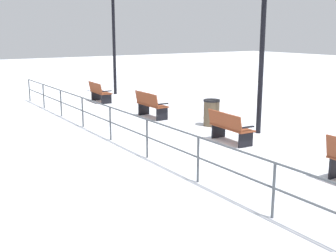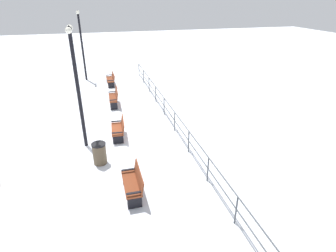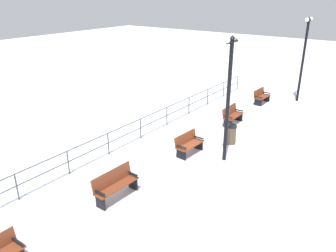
# 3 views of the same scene
# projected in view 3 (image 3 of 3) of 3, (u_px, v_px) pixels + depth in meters

# --- Properties ---
(ground_plane) EXTENTS (80.00, 80.00, 0.00)m
(ground_plane) POSITION_uv_depth(u_px,v_px,m) (187.00, 153.00, 14.30)
(ground_plane) COLOR white
(ground_plane) RESTS_ON ground
(bench_second) EXTENTS (0.56, 1.69, 0.96)m
(bench_second) POSITION_uv_depth(u_px,v_px,m) (115.00, 184.00, 11.04)
(bench_second) COLOR brown
(bench_second) RESTS_ON ground
(bench_third) EXTENTS (0.65, 1.44, 0.87)m
(bench_third) POSITION_uv_depth(u_px,v_px,m) (189.00, 144.00, 14.11)
(bench_third) COLOR brown
(bench_third) RESTS_ON ground
(bench_fourth) EXTENTS (0.56, 1.46, 0.92)m
(bench_fourth) POSITION_uv_depth(u_px,v_px,m) (232.00, 115.00, 17.25)
(bench_fourth) COLOR brown
(bench_fourth) RESTS_ON ground
(bench_fifth) EXTENTS (0.63, 1.39, 0.86)m
(bench_fifth) POSITION_uv_depth(u_px,v_px,m) (261.00, 96.00, 20.45)
(bench_fifth) COLOR brown
(bench_fifth) RESTS_ON ground
(lamppost_middle) EXTENTS (0.23, 1.07, 4.95)m
(lamppost_middle) POSITION_uv_depth(u_px,v_px,m) (229.00, 88.00, 12.60)
(lamppost_middle) COLOR black
(lamppost_middle) RESTS_ON ground
(lamppost_far) EXTENTS (0.23, 1.01, 5.01)m
(lamppost_far) POSITION_uv_depth(u_px,v_px,m) (304.00, 51.00, 19.91)
(lamppost_far) COLOR black
(lamppost_far) RESTS_ON ground
(waterfront_railing) EXTENTS (0.05, 20.61, 0.98)m
(waterfront_railing) POSITION_uv_depth(u_px,v_px,m) (140.00, 125.00, 15.47)
(waterfront_railing) COLOR #4C5156
(waterfront_railing) RESTS_ON ground
(trash_bin) EXTENTS (0.54, 0.54, 0.87)m
(trash_bin) POSITION_uv_depth(u_px,v_px,m) (230.00, 134.00, 15.07)
(trash_bin) COLOR brown
(trash_bin) RESTS_ON ground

